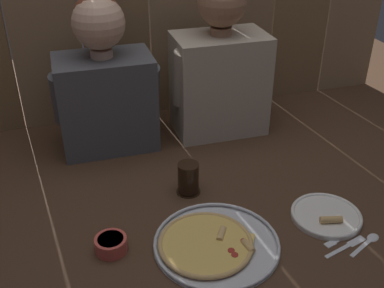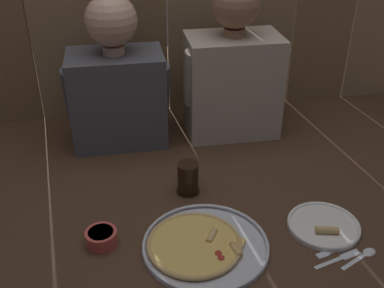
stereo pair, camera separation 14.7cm
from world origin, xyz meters
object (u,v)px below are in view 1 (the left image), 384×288
object	(u,v)px
diner_left	(105,82)
diner_right	(220,65)
drinking_glass	(188,178)
pizza_tray	(212,243)
dinner_plate	(326,215)
dipping_bowl	(111,244)

from	to	relation	value
diner_left	diner_right	xyz separation A→B (m)	(0.45, -0.00, 0.01)
diner_left	drinking_glass	bearing A→B (deg)	-62.44
pizza_tray	drinking_glass	size ratio (longest dim) A/B	3.34
pizza_tray	diner_left	size ratio (longest dim) A/B	0.63
dinner_plate	dipping_bowl	size ratio (longest dim) A/B	2.38
dinner_plate	diner_left	bearing A→B (deg)	131.81
pizza_tray	diner_left	world-z (taller)	diner_left
dipping_bowl	diner_left	xyz separation A→B (m)	(0.08, 0.60, 0.24)
dinner_plate	diner_right	xyz separation A→B (m)	(-0.13, 0.65, 0.27)
dinner_plate	diner_right	size ratio (longest dim) A/B	0.35
drinking_glass	diner_right	distance (m)	0.52
pizza_tray	diner_right	xyz separation A→B (m)	(0.25, 0.67, 0.27)
dinner_plate	dipping_bowl	xyz separation A→B (m)	(-0.66, 0.05, 0.01)
dinner_plate	drinking_glass	size ratio (longest dim) A/B	1.99
diner_left	diner_right	size ratio (longest dim) A/B	0.94
diner_right	diner_left	bearing A→B (deg)	179.96
dinner_plate	dipping_bowl	world-z (taller)	dipping_bowl
dinner_plate	pizza_tray	bearing A→B (deg)	-177.06
dinner_plate	dipping_bowl	distance (m)	0.66
pizza_tray	diner_left	bearing A→B (deg)	106.65
drinking_glass	dipping_bowl	size ratio (longest dim) A/B	1.19
drinking_glass	diner_right	xyz separation A→B (m)	(0.24, 0.39, 0.22)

